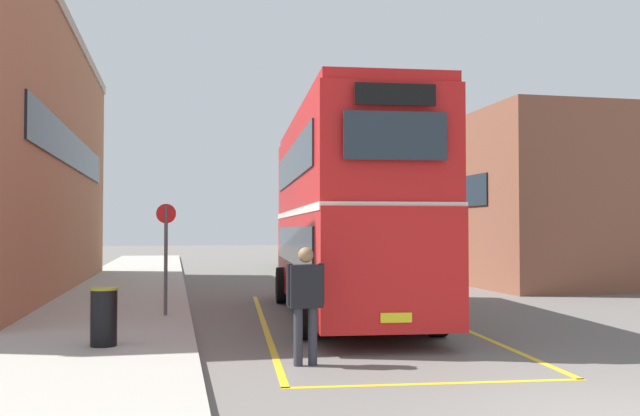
# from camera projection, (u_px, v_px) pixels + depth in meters

# --- Properties ---
(ground_plane) EXTENTS (135.60, 135.60, 0.00)m
(ground_plane) POSITION_uv_depth(u_px,v_px,m) (337.00, 297.00, 21.06)
(ground_plane) COLOR #66605B
(sidewalk_left) EXTENTS (4.00, 57.60, 0.14)m
(sidewalk_left) POSITION_uv_depth(u_px,v_px,m) (122.00, 292.00, 22.06)
(sidewalk_left) COLOR #A39E93
(sidewalk_left) RESTS_ON ground
(depot_building_right) EXTENTS (7.51, 17.84, 6.24)m
(depot_building_right) POSITION_uv_depth(u_px,v_px,m) (498.00, 205.00, 30.76)
(depot_building_right) COLOR brown
(depot_building_right) RESTS_ON ground
(double_decker_bus) EXTENTS (3.42, 10.42, 4.75)m
(double_decker_bus) POSITION_uv_depth(u_px,v_px,m) (345.00, 210.00, 16.38)
(double_decker_bus) COLOR black
(double_decker_bus) RESTS_ON ground
(single_deck_bus) EXTENTS (2.98, 8.30, 3.02)m
(single_deck_bus) POSITION_uv_depth(u_px,v_px,m) (312.00, 237.00, 37.50)
(single_deck_bus) COLOR black
(single_deck_bus) RESTS_ON ground
(pedestrian_boarding) EXTENTS (0.60, 0.27, 1.79)m
(pedestrian_boarding) POSITION_uv_depth(u_px,v_px,m) (305.00, 296.00, 10.52)
(pedestrian_boarding) COLOR #2D2D38
(pedestrian_boarding) RESTS_ON ground
(litter_bin) EXTENTS (0.46, 0.46, 0.96)m
(litter_bin) POSITION_uv_depth(u_px,v_px,m) (104.00, 317.00, 11.43)
(litter_bin) COLOR black
(litter_bin) RESTS_ON sidewalk_left
(bus_stop_sign) EXTENTS (0.44, 0.10, 2.50)m
(bus_stop_sign) POSITION_uv_depth(u_px,v_px,m) (166.00, 248.00, 15.54)
(bus_stop_sign) COLOR #4C4C51
(bus_stop_sign) RESTS_ON sidewalk_left
(bay_marking_yellow) EXTENTS (5.18, 12.59, 0.01)m
(bay_marking_yellow) POSITION_uv_depth(u_px,v_px,m) (364.00, 328.00, 14.42)
(bay_marking_yellow) COLOR gold
(bay_marking_yellow) RESTS_ON ground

